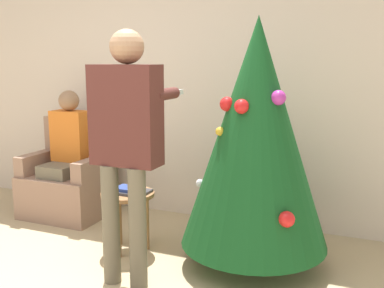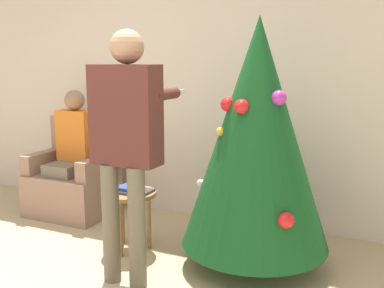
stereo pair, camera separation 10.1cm
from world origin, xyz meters
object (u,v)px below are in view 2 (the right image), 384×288
Objects in this scene: person_seated at (72,148)px; armchair at (75,181)px; christmas_tree at (257,134)px; person_standing at (126,133)px; side_stool at (130,201)px.

armchair is at bearing 90.00° from person_seated.
christmas_tree is 1.06× the size of person_standing.
christmas_tree is 2.06m from person_seated.
person_seated reaches higher than side_stool.
christmas_tree is 0.93m from person_standing.
armchair is 1.76m from person_standing.
person_seated is (0.00, -0.03, 0.34)m from armchair.
person_seated reaches higher than armchair.
christmas_tree is at bearing 38.40° from person_standing.
side_stool is at bearing -27.40° from person_seated.
person_seated is 1.15m from side_stool.
christmas_tree is 1.17m from side_stool.
armchair is 1.96× the size of side_stool.
person_standing is at bearing -37.91° from armchair.
side_stool is (-0.27, 0.45, -0.63)m from person_standing.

